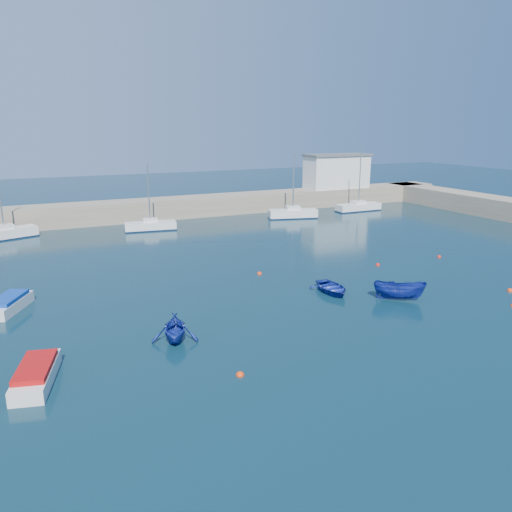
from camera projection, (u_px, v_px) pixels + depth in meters
name	position (u px, v px, depth m)	size (l,w,h in m)	color
ground	(352.00, 360.00, 27.08)	(220.00, 220.00, 0.00)	#0C2835
back_wall	(149.00, 209.00, 66.96)	(96.00, 4.50, 2.60)	gray
right_arm	(470.00, 203.00, 72.88)	(4.50, 32.00, 2.60)	gray
harbor_office	(337.00, 172.00, 78.37)	(10.00, 4.00, 5.00)	silver
sailboat_5	(5.00, 233.00, 55.33)	(7.00, 4.00, 8.92)	silver
sailboat_6	(150.00, 226.00, 59.86)	(6.19, 2.48, 7.97)	silver
sailboat_7	(293.00, 213.00, 67.69)	(6.81, 3.44, 8.74)	silver
sailboat_8	(358.00, 207.00, 73.41)	(6.97, 1.97, 9.08)	silver
motorboat_0	(36.00, 374.00, 24.53)	(2.64, 4.76, 1.01)	silver
motorboat_1	(9.00, 304.00, 34.12)	(3.20, 4.42, 1.03)	silver
dinghy_center	(332.00, 288.00, 37.74)	(2.60, 3.64, 0.75)	navy
dinghy_left	(175.00, 328.00, 29.23)	(2.74, 3.17, 1.67)	navy
dinghy_right	(400.00, 291.00, 36.09)	(1.40, 3.73, 1.44)	navy
buoy_0	(240.00, 375.00, 25.38)	(0.44, 0.44, 0.44)	red
buoy_1	(378.00, 265.00, 45.24)	(0.40, 0.40, 0.40)	red
buoy_2	(510.00, 291.00, 38.22)	(0.44, 0.44, 0.44)	red
buoy_3	(259.00, 274.00, 42.57)	(0.42, 0.42, 0.42)	red
buoy_4	(439.00, 257.00, 48.00)	(0.39, 0.39, 0.39)	red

